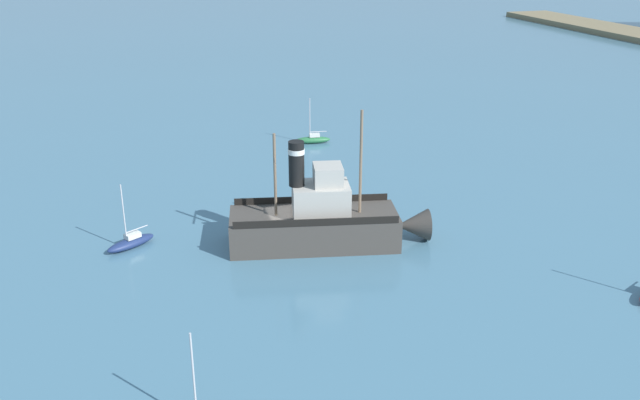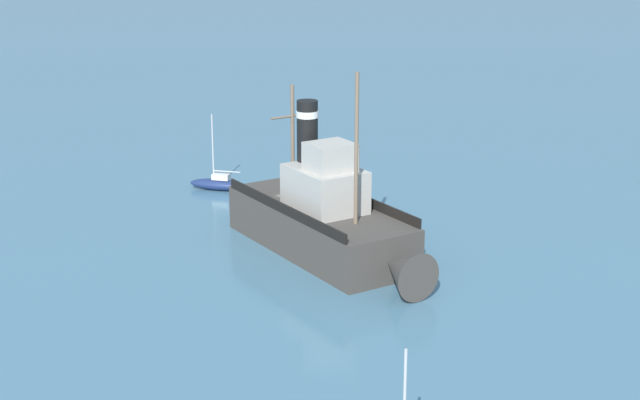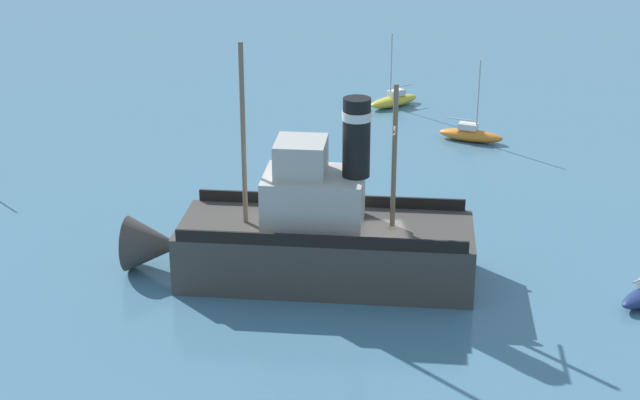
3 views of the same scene
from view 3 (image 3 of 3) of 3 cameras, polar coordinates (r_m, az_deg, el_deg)
ground_plane at (r=40.30m, az=3.17°, el=-5.03°), size 600.00×600.00×0.00m
old_tugboat at (r=40.18m, az=-0.54°, el=-2.19°), size 6.71×14.78×9.90m
sailboat_yellow at (r=64.56m, az=4.32°, el=5.82°), size 2.88×3.83×4.90m
sailboat_orange at (r=58.17m, az=8.76°, el=3.81°), size 2.76×3.87×4.90m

